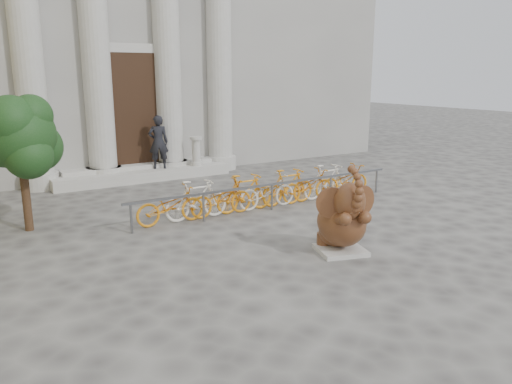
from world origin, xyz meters
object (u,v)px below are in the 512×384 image
tree (21,137)px  elephant_statue (342,221)px  pedestrian (158,142)px  bike_rack (267,190)px

tree → elephant_statue: bearing=-43.9°
tree → pedestrian: size_ratio=1.71×
bike_rack → pedestrian: 5.30m
elephant_statue → pedestrian: 8.87m
bike_rack → pedestrian: (-1.06, 5.13, 0.77)m
pedestrian → bike_rack: bearing=118.3°
tree → pedestrian: (4.65, 3.92, -0.89)m
elephant_statue → bike_rack: elephant_statue is taller
bike_rack → tree: bearing=168.0°
pedestrian → tree: bearing=56.8°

